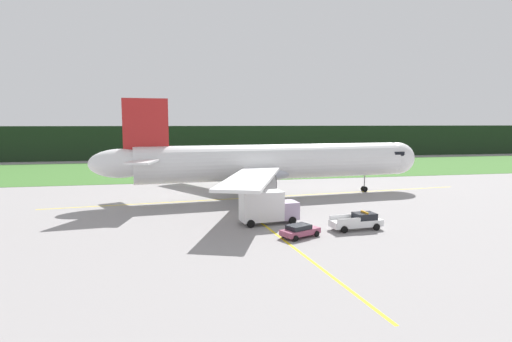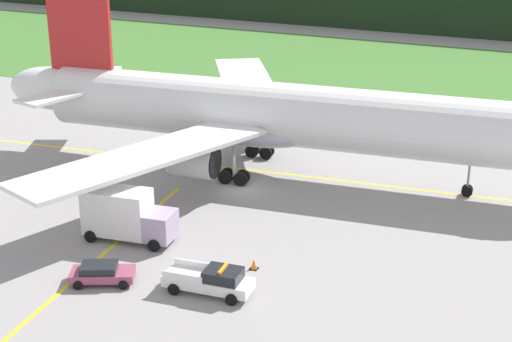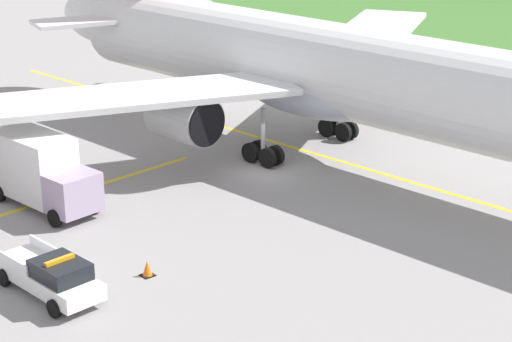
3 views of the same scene
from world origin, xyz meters
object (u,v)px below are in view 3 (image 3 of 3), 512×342
airliner (336,72)px  catering_truck (41,171)px  apron_cone (147,268)px  ops_pickup_truck (51,275)px

airliner → catering_truck: bearing=-104.8°
airliner → apron_cone: bearing=-71.3°
airliner → catering_truck: (-4.44, -16.83, -3.39)m
airliner → catering_truck: airliner is taller
airliner → apron_cone: (5.81, -17.21, -5.00)m
apron_cone → airliner: bearing=108.7°
airliner → catering_truck: size_ratio=7.62×
airliner → ops_pickup_truck: airliner is taller
airliner → ops_pickup_truck: size_ratio=9.01×
airliner → ops_pickup_truck: (4.71, -21.23, -4.44)m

